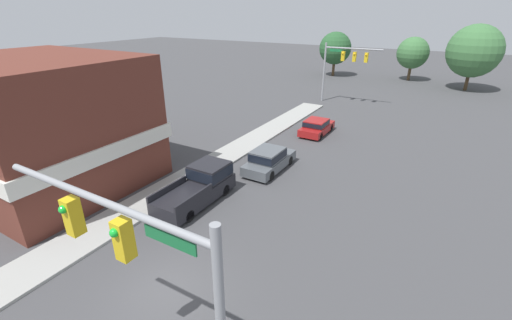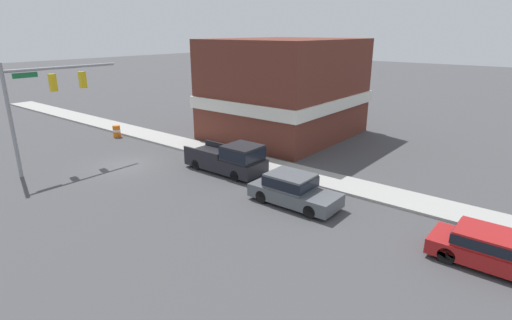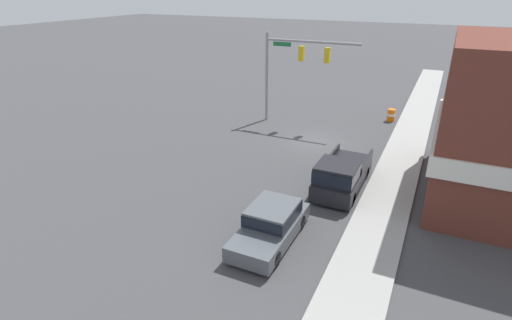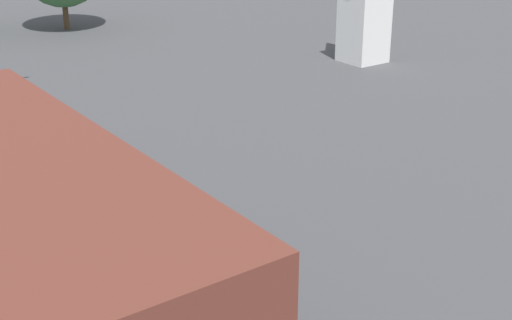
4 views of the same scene
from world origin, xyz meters
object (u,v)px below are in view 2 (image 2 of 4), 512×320
at_px(car_lead, 293,189).
at_px(pickup_truck_parked, 231,158).
at_px(construction_barrel, 117,131).
at_px(car_second_ahead, 489,248).

xyz_separation_m(car_lead, pickup_truck_parked, (-1.50, -5.51, 0.13)).
xyz_separation_m(car_lead, construction_barrel, (-2.12, -18.83, -0.32)).
height_order(car_second_ahead, pickup_truck_parked, pickup_truck_parked).
bearing_deg(construction_barrel, car_second_ahead, 85.47).
distance_m(car_second_ahead, pickup_truck_parked, 14.41).
bearing_deg(car_lead, pickup_truck_parked, -105.26).
distance_m(car_lead, construction_barrel, 18.95).
bearing_deg(pickup_truck_parked, car_lead, 74.74).
height_order(pickup_truck_parked, construction_barrel, pickup_truck_parked).
bearing_deg(construction_barrel, pickup_truck_parked, 87.36).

